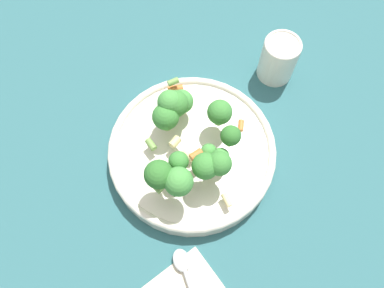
{
  "coord_description": "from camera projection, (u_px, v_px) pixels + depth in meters",
  "views": [
    {
      "loc": [
        -0.25,
        -0.01,
        0.62
      ],
      "look_at": [
        0.0,
        0.0,
        0.05
      ],
      "focal_mm": 35.0,
      "sensor_mm": 36.0,
      "label": 1
    }
  ],
  "objects": [
    {
      "name": "spoon",
      "position": [
        188.0,
        279.0,
        0.57
      ],
      "size": [
        0.15,
        0.08,
        0.01
      ],
      "rotation": [
        0.0,
        0.0,
        12.97
      ],
      "color": "silver",
      "rests_on": "napkin"
    },
    {
      "name": "ground_plane",
      "position": [
        192.0,
        156.0,
        0.67
      ],
      "size": [
        3.0,
        3.0,
        0.0
      ],
      "primitive_type": "plane",
      "color": "#2D6066"
    },
    {
      "name": "cup",
      "position": [
        279.0,
        59.0,
        0.7
      ],
      "size": [
        0.07,
        0.07,
        0.09
      ],
      "color": "silver",
      "rests_on": "ground_plane"
    },
    {
      "name": "pasta_salad",
      "position": [
        187.0,
        137.0,
        0.59
      ],
      "size": [
        0.22,
        0.16,
        0.09
      ],
      "color": "#8CB766",
      "rests_on": "bowl"
    },
    {
      "name": "bowl",
      "position": [
        192.0,
        151.0,
        0.65
      ],
      "size": [
        0.29,
        0.29,
        0.04
      ],
      "color": "silver",
      "rests_on": "ground_plane"
    }
  ]
}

